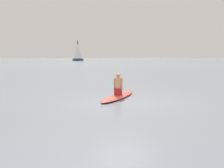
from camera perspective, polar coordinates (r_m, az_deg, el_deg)
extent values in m
plane|color=gray|center=(9.88, 3.20, -4.47)|extent=(400.00, 400.00, 0.00)
ellipsoid|color=#D84C3F|center=(10.80, 1.54, -3.09)|extent=(3.17, 2.52, 0.14)
cube|color=#A51E23|center=(10.76, 1.55, -1.88)|extent=(0.44, 0.43, 0.32)
cylinder|color=tan|center=(10.71, 1.55, 0.28)|extent=(0.42, 0.42, 0.54)
sphere|color=tan|center=(10.67, 1.56, 2.23)|extent=(0.21, 0.21, 0.21)
cylinder|color=tan|center=(10.79, 0.66, -0.04)|extent=(0.12, 0.12, 0.59)
cylinder|color=tan|center=(10.65, 2.46, -0.14)|extent=(0.12, 0.12, 0.59)
cube|color=navy|center=(94.67, -8.53, 6.05)|extent=(3.06, 5.29, 0.91)
cylinder|color=#4C4238|center=(94.70, -8.58, 8.55)|extent=(0.41, 0.41, 7.33)
cone|color=white|center=(94.69, -8.57, 8.28)|extent=(4.50, 4.50, 6.45)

